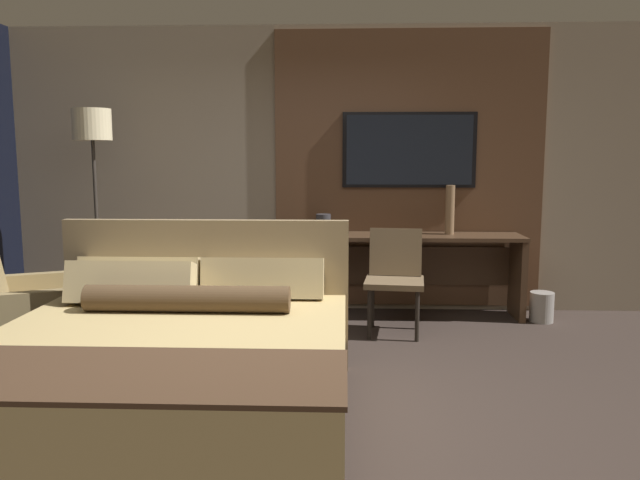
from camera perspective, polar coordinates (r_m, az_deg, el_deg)
name	(u,v)px	position (r m, az deg, el deg)	size (l,w,h in m)	color
ground_plane	(290,409)	(3.97, -2.75, -15.22)	(16.00, 16.00, 0.00)	#332823
wall_back_tv_panel	(326,170)	(6.24, 0.60, 6.40)	(7.20, 0.09, 2.80)	gray
bed	(170,368)	(3.77, -13.52, -11.27)	(2.05, 2.12, 1.09)	#33281E
desk	(409,260)	(6.08, 8.15, -1.78)	(2.12, 0.51, 0.80)	#422D1E
tv	(409,150)	(6.19, 8.15, 8.15)	(1.30, 0.04, 0.73)	black
desk_chair	(395,271)	(5.50, 6.87, -2.81)	(0.55, 0.55, 0.91)	brown
armchair_by_window	(37,317)	(5.53, -24.48, -6.45)	(1.12, 1.14, 0.78)	olive
floor_lamp	(93,143)	(6.01, -20.06, 8.34)	(0.34, 0.34, 1.96)	#282623
vase_tall	(450,210)	(6.08, 11.79, 2.72)	(0.09, 0.09, 0.47)	#846647
vase_short	(323,224)	(6.04, 0.31, 1.51)	(0.14, 0.14, 0.19)	#333338
waste_bin	(542,307)	(6.22, 19.60, -5.79)	(0.22, 0.22, 0.28)	gray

